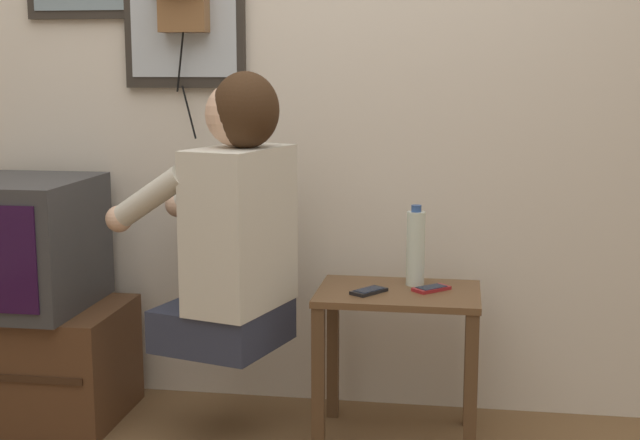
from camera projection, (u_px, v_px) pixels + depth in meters
wall_back at (296, 56)px, 3.19m from camera, size 6.80×0.05×2.55m
side_table at (398, 325)px, 2.94m from camera, size 0.53×0.37×0.51m
person at (233, 221)px, 2.87m from camera, size 0.59×0.52×0.90m
tv_stand at (24, 360)px, 3.18m from camera, size 0.72×0.46×0.40m
television at (16, 243)px, 3.11m from camera, size 0.50×0.52×0.45m
cell_phone_held at (369, 291)px, 2.89m from camera, size 0.12×0.14×0.01m
cell_phone_spare at (431, 289)px, 2.92m from camera, size 0.13×0.13×0.01m
water_bottle at (416, 248)px, 2.97m from camera, size 0.06×0.06×0.27m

